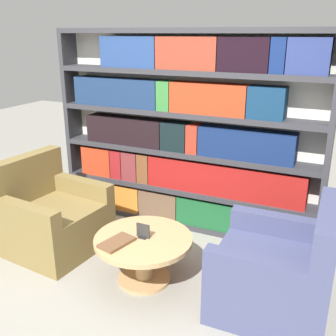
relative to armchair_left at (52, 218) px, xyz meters
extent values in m
plane|color=gray|center=(0.94, -0.41, -0.30)|extent=(14.00, 14.00, 0.00)
cube|color=silver|center=(0.94, 1.10, 0.70)|extent=(2.77, 0.05, 2.00)
cube|color=#333338|center=(-0.42, 0.98, 0.70)|extent=(0.05, 0.30, 2.00)
cube|color=#333338|center=(2.30, 0.98, 0.70)|extent=(0.05, 0.30, 2.00)
cube|color=#333338|center=(0.94, 0.98, -0.27)|extent=(2.67, 0.30, 0.05)
cube|color=#333338|center=(0.94, 0.98, 0.10)|extent=(2.67, 0.30, 0.05)
cube|color=#333338|center=(0.94, 0.98, 0.50)|extent=(2.67, 0.30, 0.05)
cube|color=#333338|center=(0.94, 0.98, 0.90)|extent=(2.67, 0.30, 0.05)
cube|color=#333338|center=(0.94, 0.98, 1.30)|extent=(2.67, 0.30, 0.05)
cube|color=#333338|center=(0.94, 0.98, 1.68)|extent=(2.67, 0.30, 0.05)
cube|color=orange|center=(0.05, 0.95, -0.10)|extent=(0.79, 0.20, 0.29)
cube|color=brown|center=(0.68, 0.95, -0.10)|extent=(0.45, 0.20, 0.29)
cube|color=#1B5A2E|center=(1.39, 0.95, -0.10)|extent=(0.96, 0.20, 0.29)
cube|color=#B8361A|center=(-0.08, 0.95, 0.29)|extent=(0.37, 0.20, 0.32)
cube|color=maroon|center=(0.18, 0.95, 0.29)|extent=(0.13, 0.20, 0.32)
cube|color=maroon|center=(0.34, 0.95, 0.29)|extent=(0.18, 0.20, 0.32)
cube|color=brown|center=(0.51, 0.95, 0.29)|extent=(0.13, 0.20, 0.32)
cube|color=maroon|center=(1.38, 0.95, 0.29)|extent=(1.59, 0.20, 0.32)
cube|color=black|center=(0.28, 0.95, 0.67)|extent=(0.88, 0.20, 0.28)
cube|color=black|center=(0.86, 0.95, 0.67)|extent=(0.27, 0.20, 0.28)
cube|color=#B12E1F|center=(1.06, 0.95, 0.67)|extent=(0.12, 0.20, 0.28)
cube|color=navy|center=(1.58, 0.95, 0.67)|extent=(0.91, 0.20, 0.28)
cube|color=navy|center=(0.19, 0.95, 1.07)|extent=(0.96, 0.20, 0.29)
cube|color=#327536|center=(0.75, 0.95, 1.07)|extent=(0.14, 0.20, 0.29)
cube|color=#B3351A|center=(1.20, 0.95, 1.07)|extent=(0.74, 0.20, 0.29)
cube|color=navy|center=(1.74, 0.95, 1.07)|extent=(0.33, 0.20, 0.29)
cube|color=navy|center=(0.37, 0.95, 1.47)|extent=(0.61, 0.20, 0.30)
cube|color=maroon|center=(0.98, 0.95, 1.47)|extent=(0.60, 0.20, 0.30)
cube|color=black|center=(1.51, 0.95, 1.47)|extent=(0.45, 0.20, 0.30)
cube|color=navy|center=(1.81, 0.95, 1.47)|extent=(0.12, 0.20, 0.30)
cube|color=navy|center=(2.05, 0.95, 1.47)|extent=(0.34, 0.20, 0.30)
cube|color=olive|center=(0.04, 0.00, -0.08)|extent=(0.88, 0.89, 0.43)
cube|color=olive|center=(-0.29, 0.03, 0.35)|extent=(0.22, 0.82, 0.43)
cube|color=olive|center=(0.08, -0.36, 0.21)|extent=(0.67, 0.18, 0.16)
cube|color=olive|center=(0.14, 0.33, 0.21)|extent=(0.67, 0.18, 0.16)
cube|color=#42476B|center=(2.05, 0.00, -0.08)|extent=(0.82, 0.83, 0.43)
cube|color=#42476B|center=(2.38, 0.00, 0.35)|extent=(0.15, 0.81, 0.43)
cube|color=#42476B|center=(1.98, 0.34, 0.21)|extent=(0.67, 0.13, 0.16)
cube|color=#42476B|center=(1.99, -0.35, 0.21)|extent=(0.67, 0.13, 0.16)
cylinder|color=tan|center=(1.05, -0.12, -0.12)|extent=(0.14, 0.14, 0.36)
cylinder|color=tan|center=(1.05, -0.12, -0.28)|extent=(0.44, 0.44, 0.03)
cylinder|color=tan|center=(1.05, -0.12, 0.08)|extent=(0.80, 0.80, 0.04)
cube|color=black|center=(1.05, -0.12, 0.10)|extent=(0.07, 0.06, 0.01)
cube|color=#2D2D2D|center=(1.05, -0.12, 0.16)|extent=(0.11, 0.01, 0.12)
cube|color=brown|center=(0.91, -0.29, 0.11)|extent=(0.22, 0.31, 0.02)
camera|label=1|loc=(2.41, -2.57, 1.66)|focal=42.00mm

